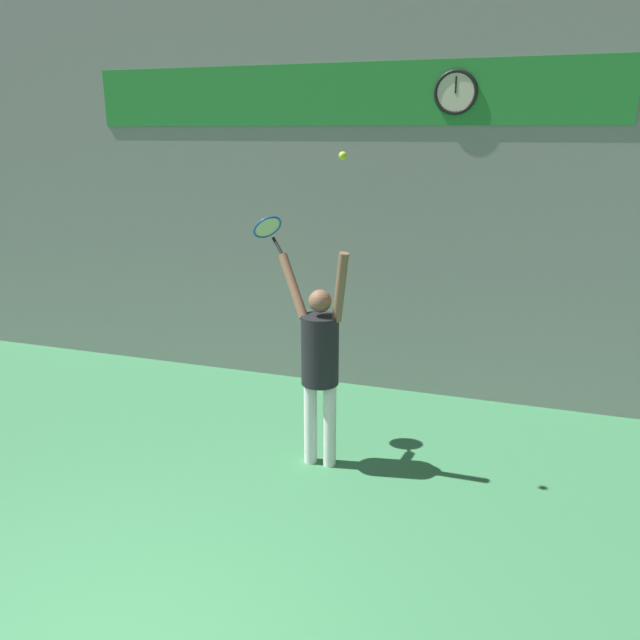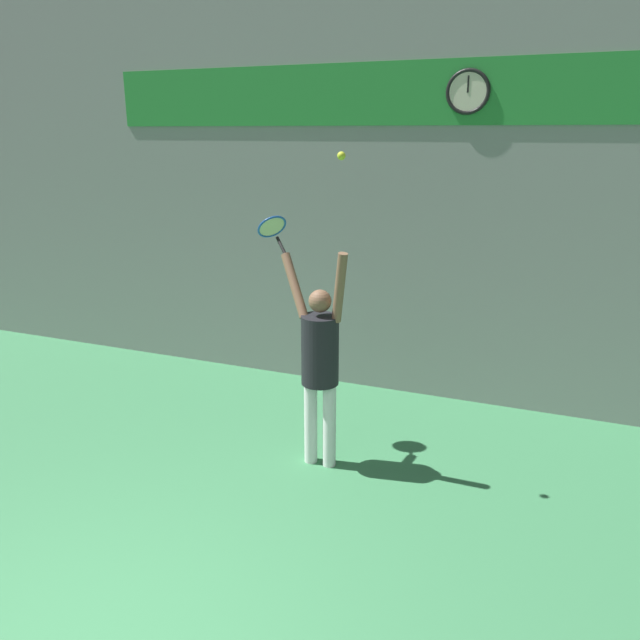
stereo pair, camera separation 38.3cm
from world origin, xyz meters
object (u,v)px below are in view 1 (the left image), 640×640
(scoreboard_clock, at_px, (456,92))
(tennis_player, at_px, (320,358))
(tennis_ball, at_px, (343,156))
(tennis_racket, at_px, (268,229))

(scoreboard_clock, bearing_deg, tennis_player, -113.92)
(scoreboard_clock, bearing_deg, tennis_ball, -106.90)
(scoreboard_clock, bearing_deg, tennis_racket, -133.75)
(tennis_ball, bearing_deg, tennis_racket, 149.93)
(scoreboard_clock, xyz_separation_m, tennis_racket, (-1.58, -1.65, -1.35))
(tennis_player, relative_size, tennis_racket, 5.20)
(tennis_player, bearing_deg, scoreboard_clock, 66.08)
(tennis_racket, height_order, tennis_ball, tennis_ball)
(tennis_racket, xyz_separation_m, tennis_ball, (0.92, -0.53, 0.74))
(tennis_racket, bearing_deg, scoreboard_clock, 46.25)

